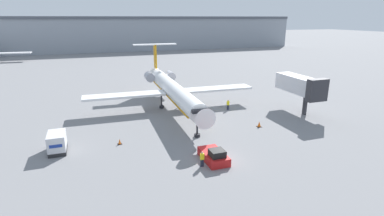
{
  "coord_description": "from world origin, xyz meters",
  "views": [
    {
      "loc": [
        -12.66,
        -26.92,
        14.91
      ],
      "look_at": [
        0.0,
        8.8,
        3.44
      ],
      "focal_mm": 28.0,
      "sensor_mm": 36.0,
      "label": 1
    }
  ],
  "objects_px": {
    "traffic_cone_left": "(120,142)",
    "pushback_tug": "(214,156)",
    "jet_bridge": "(300,85)",
    "worker_near_tug": "(202,159)",
    "traffic_cone_right": "(259,124)",
    "luggage_cart": "(57,143)",
    "worker_by_wing": "(228,105)",
    "airplane_main": "(172,89)"
  },
  "relations": [
    {
      "from": "jet_bridge",
      "to": "pushback_tug",
      "type": "bearing_deg",
      "value": -150.18
    },
    {
      "from": "traffic_cone_right",
      "to": "traffic_cone_left",
      "type": "bearing_deg",
      "value": 178.8
    },
    {
      "from": "traffic_cone_right",
      "to": "jet_bridge",
      "type": "xyz_separation_m",
      "value": [
        9.85,
        4.06,
        4.06
      ]
    },
    {
      "from": "jet_bridge",
      "to": "worker_near_tug",
      "type": "bearing_deg",
      "value": -150.42
    },
    {
      "from": "worker_by_wing",
      "to": "airplane_main",
      "type": "bearing_deg",
      "value": 155.47
    },
    {
      "from": "jet_bridge",
      "to": "airplane_main",
      "type": "bearing_deg",
      "value": 155.13
    },
    {
      "from": "airplane_main",
      "to": "jet_bridge",
      "type": "bearing_deg",
      "value": -24.87
    },
    {
      "from": "traffic_cone_right",
      "to": "worker_near_tug",
      "type": "bearing_deg",
      "value": -145.19
    },
    {
      "from": "worker_near_tug",
      "to": "traffic_cone_right",
      "type": "height_order",
      "value": "worker_near_tug"
    },
    {
      "from": "traffic_cone_left",
      "to": "traffic_cone_right",
      "type": "height_order",
      "value": "traffic_cone_right"
    },
    {
      "from": "airplane_main",
      "to": "traffic_cone_left",
      "type": "bearing_deg",
      "value": -129.44
    },
    {
      "from": "worker_near_tug",
      "to": "traffic_cone_right",
      "type": "bearing_deg",
      "value": 34.81
    },
    {
      "from": "worker_near_tug",
      "to": "traffic_cone_right",
      "type": "relative_size",
      "value": 2.14
    },
    {
      "from": "traffic_cone_left",
      "to": "jet_bridge",
      "type": "bearing_deg",
      "value": 7.12
    },
    {
      "from": "luggage_cart",
      "to": "traffic_cone_left",
      "type": "xyz_separation_m",
      "value": [
        6.99,
        -0.24,
        -0.81
      ]
    },
    {
      "from": "pushback_tug",
      "to": "traffic_cone_left",
      "type": "bearing_deg",
      "value": 139.17
    },
    {
      "from": "luggage_cart",
      "to": "airplane_main",
      "type": "bearing_deg",
      "value": 35.35
    },
    {
      "from": "airplane_main",
      "to": "traffic_cone_left",
      "type": "distance_m",
      "value": 16.45
    },
    {
      "from": "luggage_cart",
      "to": "pushback_tug",
      "type": "bearing_deg",
      "value": -26.77
    },
    {
      "from": "traffic_cone_right",
      "to": "airplane_main",
      "type": "bearing_deg",
      "value": 125.45
    },
    {
      "from": "worker_by_wing",
      "to": "jet_bridge",
      "type": "distance_m",
      "value": 12.01
    },
    {
      "from": "pushback_tug",
      "to": "traffic_cone_right",
      "type": "xyz_separation_m",
      "value": [
        10.29,
        7.48,
        -0.2
      ]
    },
    {
      "from": "airplane_main",
      "to": "jet_bridge",
      "type": "relative_size",
      "value": 3.39
    },
    {
      "from": "pushback_tug",
      "to": "traffic_cone_right",
      "type": "relative_size",
      "value": 5.44
    },
    {
      "from": "luggage_cart",
      "to": "jet_bridge",
      "type": "height_order",
      "value": "jet_bridge"
    },
    {
      "from": "traffic_cone_left",
      "to": "traffic_cone_right",
      "type": "relative_size",
      "value": 0.86
    },
    {
      "from": "worker_near_tug",
      "to": "worker_by_wing",
      "type": "relative_size",
      "value": 0.96
    },
    {
      "from": "pushback_tug",
      "to": "traffic_cone_right",
      "type": "distance_m",
      "value": 12.73
    },
    {
      "from": "luggage_cart",
      "to": "traffic_cone_right",
      "type": "bearing_deg",
      "value": -1.4
    },
    {
      "from": "traffic_cone_right",
      "to": "jet_bridge",
      "type": "bearing_deg",
      "value": 22.41
    },
    {
      "from": "jet_bridge",
      "to": "traffic_cone_right",
      "type": "bearing_deg",
      "value": -157.59
    },
    {
      "from": "traffic_cone_right",
      "to": "worker_by_wing",
      "type": "bearing_deg",
      "value": 93.51
    },
    {
      "from": "luggage_cart",
      "to": "worker_near_tug",
      "type": "bearing_deg",
      "value": -31.88
    },
    {
      "from": "traffic_cone_left",
      "to": "traffic_cone_right",
      "type": "xyz_separation_m",
      "value": [
        19.42,
        -0.41,
        0.05
      ]
    },
    {
      "from": "traffic_cone_left",
      "to": "worker_near_tug",
      "type": "bearing_deg",
      "value": -49.56
    },
    {
      "from": "traffic_cone_right",
      "to": "jet_bridge",
      "type": "distance_m",
      "value": 11.4
    },
    {
      "from": "pushback_tug",
      "to": "jet_bridge",
      "type": "distance_m",
      "value": 23.53
    },
    {
      "from": "worker_near_tug",
      "to": "traffic_cone_left",
      "type": "xyz_separation_m",
      "value": [
        -7.45,
        8.74,
        -0.55
      ]
    },
    {
      "from": "pushback_tug",
      "to": "traffic_cone_right",
      "type": "bearing_deg",
      "value": 36.02
    },
    {
      "from": "worker_near_tug",
      "to": "traffic_cone_right",
      "type": "xyz_separation_m",
      "value": [
        11.98,
        8.33,
        -0.5
      ]
    },
    {
      "from": "traffic_cone_left",
      "to": "pushback_tug",
      "type": "bearing_deg",
      "value": -40.83
    },
    {
      "from": "pushback_tug",
      "to": "jet_bridge",
      "type": "xyz_separation_m",
      "value": [
        20.14,
        11.54,
        3.86
      ]
    }
  ]
}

